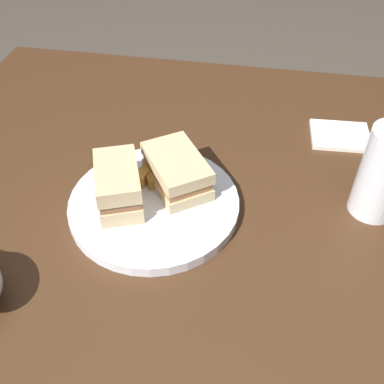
% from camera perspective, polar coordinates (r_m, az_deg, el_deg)
% --- Properties ---
extents(dining_table, '(1.19, 0.93, 0.70)m').
position_cam_1_polar(dining_table, '(1.01, 3.54, -15.56)').
color(dining_table, '#422816').
rests_on(dining_table, ground).
extents(plate, '(0.27, 0.27, 0.02)m').
position_cam_1_polar(plate, '(0.72, -4.80, -1.54)').
color(plate, white).
rests_on(plate, dining_table).
extents(sandwich_half_left, '(0.13, 0.14, 0.06)m').
position_cam_1_polar(sandwich_half_left, '(0.72, -1.95, 2.68)').
color(sandwich_half_left, '#CCB284').
rests_on(sandwich_half_left, plate).
extents(sandwich_half_right, '(0.10, 0.13, 0.07)m').
position_cam_1_polar(sandwich_half_right, '(0.70, -9.32, 0.83)').
color(sandwich_half_right, '#CCB284').
rests_on(sandwich_half_right, plate).
extents(potato_wedge_front, '(0.02, 0.04, 0.02)m').
position_cam_1_polar(potato_wedge_front, '(0.74, -8.34, 1.46)').
color(potato_wedge_front, '#AD702D').
rests_on(potato_wedge_front, plate).
extents(potato_wedge_middle, '(0.05, 0.04, 0.02)m').
position_cam_1_polar(potato_wedge_middle, '(0.74, -3.96, 1.68)').
color(potato_wedge_middle, '#B77F33').
rests_on(potato_wedge_middle, plate).
extents(potato_wedge_back, '(0.04, 0.05, 0.02)m').
position_cam_1_polar(potato_wedge_back, '(0.75, -5.75, 2.41)').
color(potato_wedge_back, gold).
rests_on(potato_wedge_back, plate).
extents(potato_wedge_left_edge, '(0.04, 0.03, 0.02)m').
position_cam_1_polar(potato_wedge_left_edge, '(0.74, -7.57, 1.35)').
color(potato_wedge_left_edge, gold).
rests_on(potato_wedge_left_edge, plate).
extents(pint_glass, '(0.07, 0.07, 0.15)m').
position_cam_1_polar(pint_glass, '(0.74, 22.90, 1.58)').
color(pint_glass, white).
rests_on(pint_glass, dining_table).
extents(napkin, '(0.11, 0.10, 0.01)m').
position_cam_1_polar(napkin, '(0.91, 18.27, 6.80)').
color(napkin, silver).
rests_on(napkin, dining_table).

